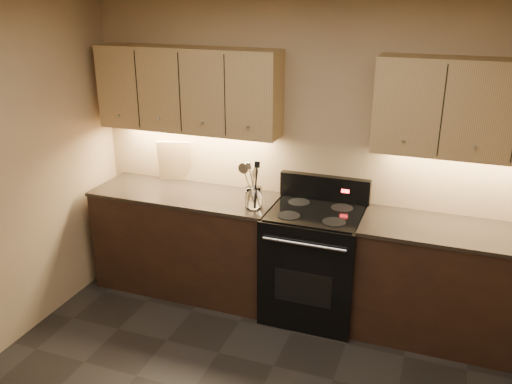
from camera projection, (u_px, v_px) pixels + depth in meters
wall_back at (318, 155)px, 4.49m from camera, size 4.00×0.04×2.60m
counter_left at (187, 241)px, 4.88m from camera, size 1.62×0.62×0.93m
counter_right at (454, 286)px, 4.14m from camera, size 1.46×0.62×0.93m
stove at (314, 262)px, 4.47m from camera, size 0.76×0.68×1.14m
upper_cab_left at (188, 90)px, 4.54m from camera, size 1.60×0.30×0.70m
upper_cab_right at (479, 109)px, 3.80m from camera, size 1.44×0.30×0.70m
outlet_plate at (179, 160)px, 4.97m from camera, size 0.08×0.01×0.12m
utensil_crock at (253, 198)px, 4.37m from camera, size 0.17×0.17×0.17m
cutting_board at (175, 161)px, 4.94m from camera, size 0.32×0.18×0.39m
wooden_spoon at (249, 188)px, 4.34m from camera, size 0.10×0.14×0.31m
black_turner at (254, 184)px, 4.31m from camera, size 0.10×0.17×0.39m
steel_spatula at (258, 183)px, 4.32m from camera, size 0.18×0.14×0.40m
steel_skimmer at (255, 186)px, 4.32m from camera, size 0.21×0.11×0.36m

